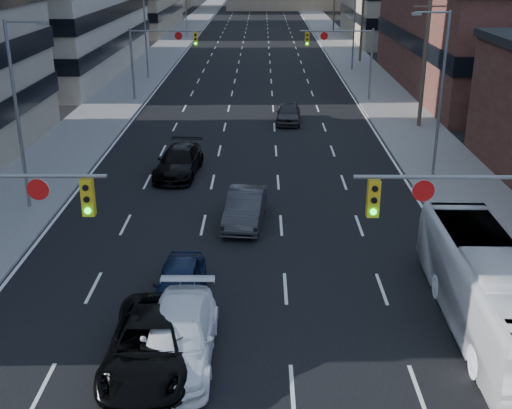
{
  "coord_description": "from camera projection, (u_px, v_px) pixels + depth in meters",
  "views": [
    {
      "loc": [
        0.9,
        -9.18,
        11.67
      ],
      "look_at": [
        0.67,
        15.03,
        2.2
      ],
      "focal_mm": 45.0,
      "sensor_mm": 36.0,
      "label": 1
    }
  ],
  "objects": [
    {
      "name": "sedan_blue",
      "position": [
        179.0,
        284.0,
        22.86
      ],
      "size": [
        1.75,
        4.23,
        1.43
      ],
      "primitive_type": "imported",
      "rotation": [
        0.0,
        0.0,
        -0.01
      ],
      "color": "#0D1A37",
      "rests_on": "ground"
    },
    {
      "name": "black_pickup",
      "position": [
        151.0,
        345.0,
        19.2
      ],
      "size": [
        2.61,
        5.54,
        1.53
      ],
      "primitive_type": "imported",
      "rotation": [
        0.0,
        0.0,
        0.01
      ],
      "color": "black",
      "rests_on": "ground"
    },
    {
      "name": "utility_pole_midblock",
      "position": [
        363.0,
        10.0,
        72.06
      ],
      "size": [
        2.2,
        0.28,
        11.0
      ],
      "color": "#4C3D2D",
      "rests_on": "ground"
    },
    {
      "name": "signal_far_left",
      "position": [
        159.0,
        49.0,
        53.22
      ],
      "size": [
        6.09,
        0.33,
        6.0
      ],
      "color": "slate",
      "rests_on": "ground"
    },
    {
      "name": "streetlight_right_far",
      "position": [
        353.0,
        22.0,
        66.76
      ],
      "size": [
        2.03,
        0.22,
        9.0
      ],
      "color": "slate",
      "rests_on": "ground"
    },
    {
      "name": "sedan_grey_right",
      "position": [
        288.0,
        113.0,
        47.35
      ],
      "size": [
        1.96,
        4.42,
        1.48
      ],
      "primitive_type": "imported",
      "rotation": [
        0.0,
        0.0,
        -0.05
      ],
      "color": "#2E2E31",
      "rests_on": "ground"
    },
    {
      "name": "signal_near_right",
      "position": [
        487.0,
        225.0,
        18.62
      ],
      "size": [
        6.59,
        0.33,
        6.0
      ],
      "color": "slate",
      "rests_on": "ground"
    },
    {
      "name": "streetlight_right_near",
      "position": [
        439.0,
        87.0,
        34.16
      ],
      "size": [
        2.03,
        0.22,
        9.0
      ],
      "color": "slate",
      "rests_on": "ground"
    },
    {
      "name": "streetlight_left_far",
      "position": [
        187.0,
        2.0,
        94.88
      ],
      "size": [
        2.03,
        0.22,
        9.0
      ],
      "color": "slate",
      "rests_on": "ground"
    },
    {
      "name": "sedan_black_far",
      "position": [
        179.0,
        162.0,
        36.11
      ],
      "size": [
        2.61,
        5.51,
        1.55
      ],
      "primitive_type": "imported",
      "rotation": [
        0.0,
        0.0,
        -0.08
      ],
      "color": "black",
      "rests_on": "ground"
    },
    {
      "name": "sidewalk_right",
      "position": [
        313.0,
        14.0,
        133.75
      ],
      "size": [
        5.0,
        300.0,
        0.15
      ],
      "primitive_type": "cube",
      "color": "slate",
      "rests_on": "ground"
    },
    {
      "name": "transit_bus",
      "position": [
        489.0,
        290.0,
        20.94
      ],
      "size": [
        2.62,
        10.42,
        2.89
      ],
      "primitive_type": "imported",
      "rotation": [
        0.0,
        0.0,
        -0.02
      ],
      "color": "white",
      "rests_on": "ground"
    },
    {
      "name": "streetlight_left_near",
      "position": [
        20.0,
        107.0,
        29.69
      ],
      "size": [
        2.03,
        0.22,
        9.0
      ],
      "color": "slate",
      "rests_on": "ground"
    },
    {
      "name": "signal_far_right",
      "position": [
        344.0,
        50.0,
        53.08
      ],
      "size": [
        6.09,
        0.33,
        6.0
      ],
      "color": "slate",
      "rests_on": "ground"
    },
    {
      "name": "road_surface",
      "position": [
        258.0,
        14.0,
        133.87
      ],
      "size": [
        18.0,
        300.0,
        0.02
      ],
      "primitive_type": "cube",
      "color": "black",
      "rests_on": "ground"
    },
    {
      "name": "sedan_grey_center",
      "position": [
        245.0,
        208.0,
        29.57
      ],
      "size": [
        2.06,
        4.78,
        1.53
      ],
      "primitive_type": "imported",
      "rotation": [
        0.0,
        0.0,
        -0.1
      ],
      "color": "#2D2D2F",
      "rests_on": "ground"
    },
    {
      "name": "utility_pole_block",
      "position": [
        426.0,
        46.0,
        44.13
      ],
      "size": [
        2.2,
        0.28,
        11.0
      ],
      "color": "#4C3D2D",
      "rests_on": "ground"
    },
    {
      "name": "white_van",
      "position": [
        179.0,
        337.0,
        19.57
      ],
      "size": [
        2.18,
        5.36,
        1.56
      ],
      "primitive_type": "imported",
      "rotation": [
        0.0,
        0.0,
        -0.0
      ],
      "color": "white",
      "rests_on": "ground"
    },
    {
      "name": "streetlight_left_mid",
      "position": [
        147.0,
        27.0,
        62.28
      ],
      "size": [
        2.03,
        0.22,
        9.0
      ],
      "color": "slate",
      "rests_on": "ground"
    },
    {
      "name": "sidewalk_left",
      "position": [
        203.0,
        14.0,
        133.95
      ],
      "size": [
        5.0,
        300.0,
        0.15
      ],
      "primitive_type": "cube",
      "color": "slate",
      "rests_on": "ground"
    }
  ]
}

